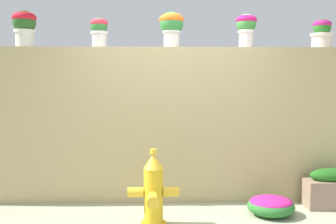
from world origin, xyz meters
The scene contains 9 objects.
stone_wall centered at (0.00, 1.26, 0.99)m, with size 6.49×0.34×1.99m, color tan.
potted_plant_1 centered at (-1.89, 1.24, 2.27)m, with size 0.30×0.30×0.46m.
potted_plant_2 centered at (-0.95, 1.27, 2.22)m, with size 0.23×0.23×0.38m.
potted_plant_3 centered at (-0.02, 1.27, 2.28)m, with size 0.32×0.32×0.46m.
potted_plant_4 centered at (0.93, 1.22, 2.26)m, with size 0.26×0.26×0.43m.
potted_plant_5 centered at (1.95, 1.30, 2.20)m, with size 0.29×0.29×0.38m.
fire_hydrant centered at (-0.25, 0.33, 0.37)m, with size 0.55×0.43×0.84m.
flower_bush_left centered at (1.12, 0.62, 0.12)m, with size 0.55×0.49×0.23m.
planter_box centered at (1.94, 0.87, 0.24)m, with size 0.64×0.29×0.49m.
Camera 1 is at (-0.18, -3.61, 1.56)m, focal length 40.07 mm.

